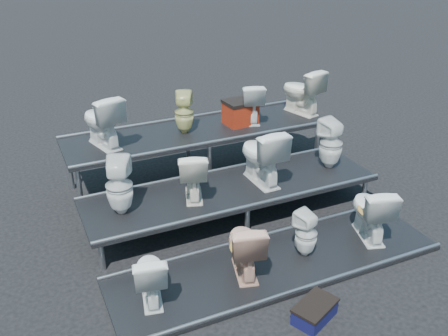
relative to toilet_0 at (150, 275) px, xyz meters
name	(u,v)px	position (x,y,z in m)	size (l,w,h in m)	color
ground	(232,215)	(1.61, 1.30, -0.38)	(80.00, 80.00, 0.00)	black
tier_front	(277,264)	(1.61, 0.00, -0.35)	(4.20, 1.20, 0.06)	black
tier_mid	(232,201)	(1.61, 1.30, -0.15)	(4.20, 1.20, 0.46)	black
tier_back	(198,154)	(1.61, 2.60, 0.05)	(4.20, 1.20, 0.86)	black
toilet_0	(150,275)	(0.00, 0.00, 0.00)	(0.36, 0.63, 0.65)	silver
toilet_1	(244,246)	(1.16, 0.00, 0.04)	(0.41, 0.72, 0.73)	tan
toilet_2	(306,234)	(2.01, 0.00, -0.02)	(0.27, 0.28, 0.61)	silver
toilet_3	(371,211)	(3.00, 0.00, 0.06)	(0.43, 0.76, 0.77)	silver
toilet_4	(119,186)	(0.03, 1.30, 0.46)	(0.34, 0.35, 0.76)	silver
toilet_5	(193,174)	(1.02, 1.30, 0.42)	(0.38, 0.68, 0.69)	white
toilet_6	(262,155)	(2.07, 1.30, 0.50)	(0.47, 0.82, 0.84)	silver
toilet_7	(331,144)	(3.25, 1.30, 0.46)	(0.34, 0.35, 0.76)	silver
toilet_8	(102,121)	(0.13, 2.60, 0.87)	(0.44, 0.77, 0.79)	silver
toilet_9	(184,112)	(1.40, 2.60, 0.80)	(0.29, 0.30, 0.65)	#CDCA7B
toilet_10	(251,102)	(2.56, 2.60, 0.80)	(0.37, 0.64, 0.66)	silver
toilet_11	(302,91)	(3.53, 2.60, 0.86)	(0.43, 0.76, 0.78)	white
red_crate	(240,114)	(2.35, 2.56, 0.65)	(0.49, 0.39, 0.35)	maroon
step_stool	(315,312)	(1.52, -0.97, -0.30)	(0.49, 0.29, 0.18)	#0F0F36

